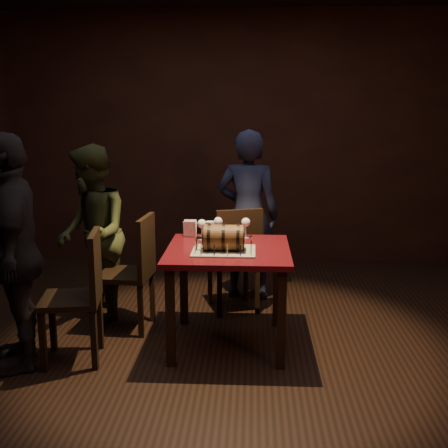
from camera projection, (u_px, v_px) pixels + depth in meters
The scene contains 16 objects.
room_shell at pixel (216, 162), 3.85m from camera, with size 5.04×5.04×2.80m.
pub_table at pixel (228, 263), 4.14m from camera, with size 0.90×0.90×0.75m.
cake_board at pixel (224, 251), 4.02m from camera, with size 0.45×0.35×0.01m, color gray.
barrel_cake at pixel (224, 238), 4.00m from camera, with size 0.35×0.20×0.20m.
birthday_candles at pixel (224, 245), 4.01m from camera, with size 0.40×0.30×0.09m.
wine_glass_left at pixel (202, 225), 4.36m from camera, with size 0.07×0.07×0.16m.
wine_glass_mid at pixel (218, 222), 4.45m from camera, with size 0.07×0.07×0.16m.
wine_glass_right at pixel (246, 223), 4.42m from camera, with size 0.07×0.07×0.16m.
pint_of_ale at pixel (210, 231), 4.34m from camera, with size 0.07×0.07×0.15m.
menu_card at pixel (190, 229), 4.46m from camera, with size 0.10×0.05×0.13m, color white, non-canonical shape.
chair_back at pixel (236, 254), 4.83m from camera, with size 0.50×0.50×0.93m.
chair_left_rear at pixel (135, 266), 4.46m from camera, with size 0.44×0.44×0.93m.
chair_left_front at pixel (82, 289), 3.91m from camera, with size 0.46×0.46×0.93m.
person_back at pixel (248, 215), 5.16m from camera, with size 0.57×0.38×1.57m, color #1B1F37.
person_left_rear at pixel (92, 235), 4.61m from camera, with size 0.72×0.56×1.47m, color #36391C.
person_left_front at pixel (14, 253), 3.77m from camera, with size 0.95×0.39×1.61m, color black.
Camera 1 is at (0.25, -3.85, 1.79)m, focal length 45.00 mm.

